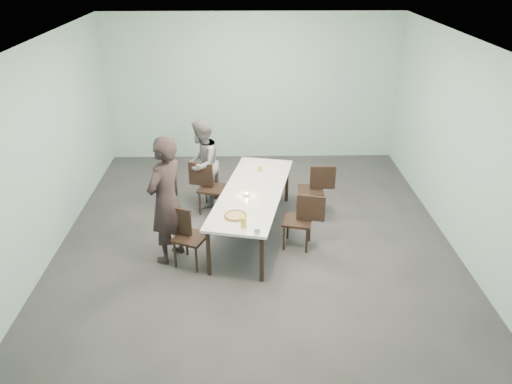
{
  "coord_description": "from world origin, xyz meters",
  "views": [
    {
      "loc": [
        -0.13,
        -6.6,
        4.13
      ],
      "look_at": [
        0.0,
        -0.29,
        1.0
      ],
      "focal_mm": 35.0,
      "sensor_mm": 36.0,
      "label": 1
    }
  ],
  "objects_px": {
    "chair_near_left": "(185,232)",
    "chair_far_right": "(316,187)",
    "diner_far": "(202,164)",
    "amber_tumbler": "(260,169)",
    "side_plate": "(256,206)",
    "water_tumbler": "(257,231)",
    "pizza": "(235,216)",
    "beer_glass": "(244,223)",
    "table": "(253,194)",
    "diner_near": "(166,200)",
    "tealight": "(246,195)",
    "chair_far_left": "(207,184)",
    "chair_near_right": "(303,217)"
  },
  "relations": [
    {
      "from": "chair_far_right",
      "to": "water_tumbler",
      "type": "height_order",
      "value": "chair_far_right"
    },
    {
      "from": "chair_near_right",
      "to": "chair_far_right",
      "type": "bearing_deg",
      "value": -93.39
    },
    {
      "from": "diner_far",
      "to": "side_plate",
      "type": "xyz_separation_m",
      "value": [
        0.89,
        -1.53,
        -0.02
      ]
    },
    {
      "from": "chair_near_left",
      "to": "tealight",
      "type": "xyz_separation_m",
      "value": [
        0.87,
        0.62,
        0.27
      ]
    },
    {
      "from": "table",
      "to": "pizza",
      "type": "distance_m",
      "value": 0.86
    },
    {
      "from": "pizza",
      "to": "water_tumbler",
      "type": "height_order",
      "value": "water_tumbler"
    },
    {
      "from": "diner_far",
      "to": "water_tumbler",
      "type": "relative_size",
      "value": 17.28
    },
    {
      "from": "chair_near_left",
      "to": "chair_far_right",
      "type": "bearing_deg",
      "value": 58.39
    },
    {
      "from": "diner_near",
      "to": "side_plate",
      "type": "bearing_deg",
      "value": 127.25
    },
    {
      "from": "tealight",
      "to": "amber_tumbler",
      "type": "relative_size",
      "value": 0.7
    },
    {
      "from": "water_tumbler",
      "to": "tealight",
      "type": "relative_size",
      "value": 1.61
    },
    {
      "from": "table",
      "to": "chair_near_left",
      "type": "bearing_deg",
      "value": -140.42
    },
    {
      "from": "pizza",
      "to": "beer_glass",
      "type": "bearing_deg",
      "value": -68.49
    },
    {
      "from": "diner_far",
      "to": "tealight",
      "type": "bearing_deg",
      "value": 46.14
    },
    {
      "from": "diner_near",
      "to": "diner_far",
      "type": "xyz_separation_m",
      "value": [
        0.37,
        1.68,
        -0.16
      ]
    },
    {
      "from": "chair_far_left",
      "to": "pizza",
      "type": "distance_m",
      "value": 1.69
    },
    {
      "from": "chair_near_right",
      "to": "chair_far_right",
      "type": "distance_m",
      "value": 1.09
    },
    {
      "from": "pizza",
      "to": "amber_tumbler",
      "type": "relative_size",
      "value": 4.25
    },
    {
      "from": "chair_far_right",
      "to": "beer_glass",
      "type": "xyz_separation_m",
      "value": [
        -1.2,
        -1.75,
        0.32
      ]
    },
    {
      "from": "table",
      "to": "amber_tumbler",
      "type": "height_order",
      "value": "amber_tumbler"
    },
    {
      "from": "diner_near",
      "to": "amber_tumbler",
      "type": "bearing_deg",
      "value": 166.99
    },
    {
      "from": "table",
      "to": "chair_near_left",
      "type": "relative_size",
      "value": 3.14
    },
    {
      "from": "side_plate",
      "to": "chair_near_left",
      "type": "bearing_deg",
      "value": -164.57
    },
    {
      "from": "beer_glass",
      "to": "water_tumbler",
      "type": "distance_m",
      "value": 0.24
    },
    {
      "from": "diner_far",
      "to": "pizza",
      "type": "height_order",
      "value": "diner_far"
    },
    {
      "from": "chair_near_left",
      "to": "side_plate",
      "type": "height_order",
      "value": "chair_near_left"
    },
    {
      "from": "tealight",
      "to": "water_tumbler",
      "type": "bearing_deg",
      "value": -82.97
    },
    {
      "from": "chair_near_left",
      "to": "tealight",
      "type": "distance_m",
      "value": 1.1
    },
    {
      "from": "table",
      "to": "side_plate",
      "type": "bearing_deg",
      "value": -85.38
    },
    {
      "from": "chair_far_left",
      "to": "diner_near",
      "type": "xyz_separation_m",
      "value": [
        -0.46,
        -1.44,
        0.44
      ]
    },
    {
      "from": "chair_near_right",
      "to": "diner_far",
      "type": "bearing_deg",
      "value": -27.91
    },
    {
      "from": "chair_far_left",
      "to": "chair_far_right",
      "type": "bearing_deg",
      "value": 11.25
    },
    {
      "from": "beer_glass",
      "to": "pizza",
      "type": "bearing_deg",
      "value": 111.51
    },
    {
      "from": "chair_far_left",
      "to": "pizza",
      "type": "xyz_separation_m",
      "value": [
        0.51,
        -1.59,
        0.27
      ]
    },
    {
      "from": "chair_near_left",
      "to": "pizza",
      "type": "bearing_deg",
      "value": 21.35
    },
    {
      "from": "chair_near_left",
      "to": "diner_near",
      "type": "xyz_separation_m",
      "value": [
        -0.25,
        0.13,
        0.44
      ]
    },
    {
      "from": "chair_far_left",
      "to": "beer_glass",
      "type": "distance_m",
      "value": 2.01
    },
    {
      "from": "chair_near_left",
      "to": "side_plate",
      "type": "relative_size",
      "value": 4.83
    },
    {
      "from": "table",
      "to": "diner_near",
      "type": "relative_size",
      "value": 1.45
    },
    {
      "from": "side_plate",
      "to": "water_tumbler",
      "type": "relative_size",
      "value": 2.0
    },
    {
      "from": "diner_far",
      "to": "amber_tumbler",
      "type": "relative_size",
      "value": 19.44
    },
    {
      "from": "side_plate",
      "to": "water_tumbler",
      "type": "distance_m",
      "value": 0.75
    },
    {
      "from": "chair_far_left",
      "to": "amber_tumbler",
      "type": "distance_m",
      "value": 0.93
    },
    {
      "from": "water_tumbler",
      "to": "tealight",
      "type": "distance_m",
      "value": 1.1
    },
    {
      "from": "chair_far_left",
      "to": "chair_near_right",
      "type": "relative_size",
      "value": 1.0
    },
    {
      "from": "chair_near_left",
      "to": "water_tumbler",
      "type": "height_order",
      "value": "chair_near_left"
    },
    {
      "from": "diner_far",
      "to": "amber_tumbler",
      "type": "xyz_separation_m",
      "value": [
        0.98,
        -0.27,
        0.01
      ]
    },
    {
      "from": "beer_glass",
      "to": "amber_tumbler",
      "type": "xyz_separation_m",
      "value": [
        0.27,
        1.86,
        -0.03
      ]
    },
    {
      "from": "water_tumbler",
      "to": "chair_near_right",
      "type": "bearing_deg",
      "value": 50.83
    },
    {
      "from": "chair_near_right",
      "to": "pizza",
      "type": "distance_m",
      "value": 1.11
    }
  ]
}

